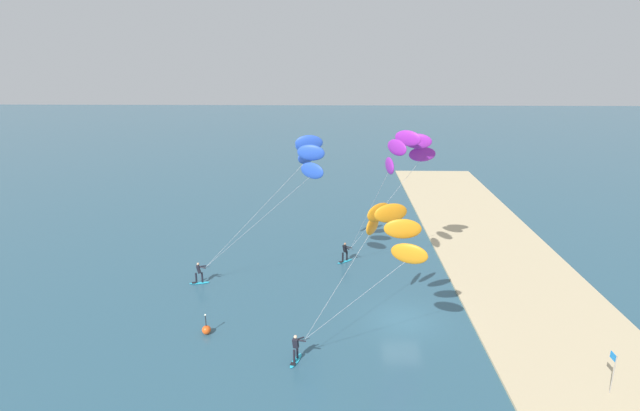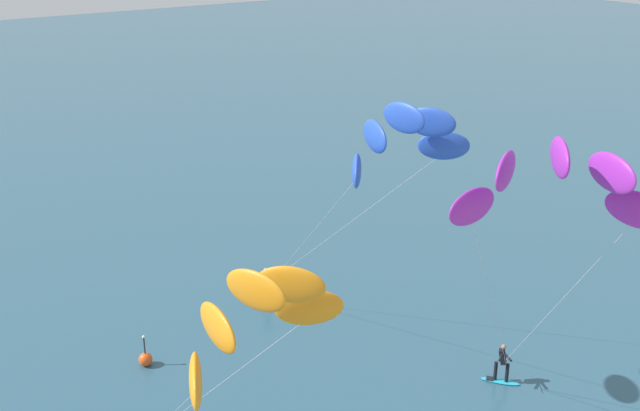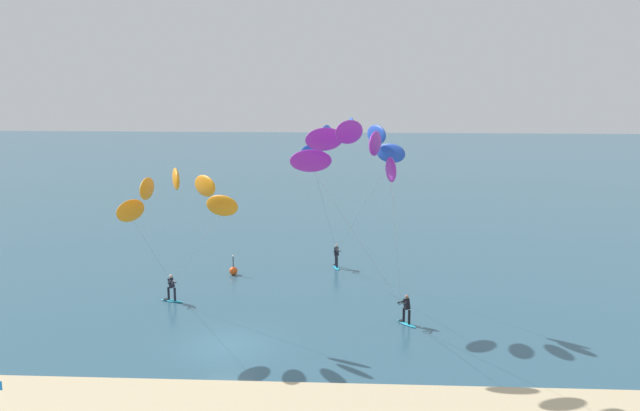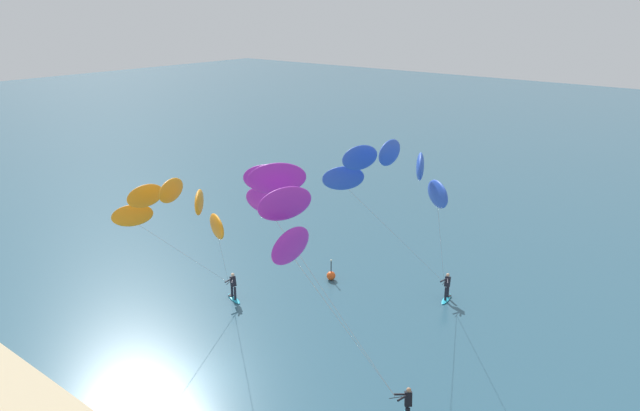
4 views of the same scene
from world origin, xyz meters
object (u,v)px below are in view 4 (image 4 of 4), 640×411
at_px(kitesurfer_nearshore, 175,210).
at_px(kitesurfer_far_out, 392,176).
at_px(kitesurfer_mid_water, 283,209).
at_px(marker_buoy, 331,275).

bearing_deg(kitesurfer_nearshore, kitesurfer_far_out, 29.43).
xyz_separation_m(kitesurfer_nearshore, kitesurfer_mid_water, (8.92, -2.11, 2.49)).
distance_m(kitesurfer_nearshore, marker_buoy, 12.83).
distance_m(kitesurfer_nearshore, kitesurfer_far_out, 10.33).
distance_m(kitesurfer_far_out, marker_buoy, 13.38).
height_order(kitesurfer_nearshore, kitesurfer_mid_water, kitesurfer_mid_water).
bearing_deg(kitesurfer_far_out, kitesurfer_mid_water, -89.03).
xyz_separation_m(kitesurfer_mid_water, kitesurfer_far_out, (-0.12, 7.07, -0.33)).
bearing_deg(kitesurfer_mid_water, marker_buoy, 121.98).
height_order(kitesurfer_far_out, marker_buoy, kitesurfer_far_out).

